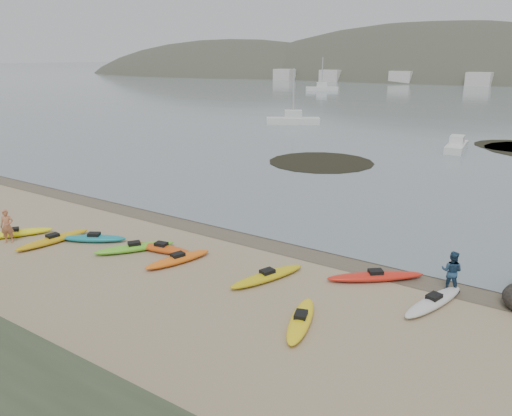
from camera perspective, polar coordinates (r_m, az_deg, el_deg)
The scene contains 6 objects.
ground at distance 25.19m, azimuth -0.00°, elevation -3.26°, with size 600.00×600.00×0.00m, color tan.
wet_sand at distance 24.95m, azimuth -0.39°, elevation -3.45°, with size 60.00×60.00×0.00m, color brown.
kayaks at distance 22.06m, azimuth -7.78°, elevation -5.99°, with size 21.67×8.63×0.34m.
person_west at distance 26.97m, azimuth -26.56°, elevation -1.87°, with size 0.61×0.40×1.67m, color #BE734C.
person_east at distance 20.67m, azimuth 21.46°, elevation -6.75°, with size 0.79×0.62×1.63m, color navy.
kelp_mats at distance 50.92m, azimuth 23.08°, elevation 5.81°, with size 24.37×26.38×0.04m.
Camera 1 is at (13.22, -19.58, 8.73)m, focal length 35.00 mm.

